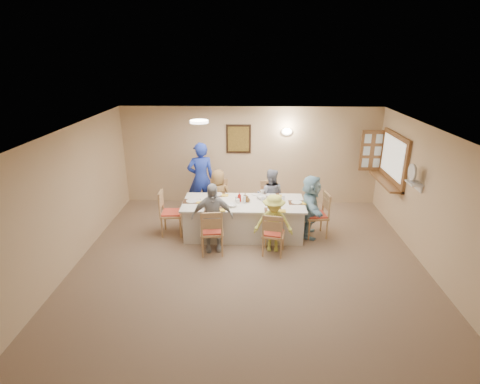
{
  "coord_description": "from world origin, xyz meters",
  "views": [
    {
      "loc": [
        0.02,
        -5.77,
        3.73
      ],
      "look_at": [
        -0.2,
        1.4,
        1.05
      ],
      "focal_mm": 28.0,
      "sensor_mm": 36.0,
      "label": 1
    }
  ],
  "objects_px": {
    "chair_back_right": "(270,201)",
    "desk_fan": "(414,176)",
    "serving_hatch": "(394,159)",
    "diner_back_right": "(270,196)",
    "chair_back_left": "(219,200)",
    "chair_front_left": "(212,231)",
    "diner_right_end": "(311,206)",
    "dining_table": "(244,218)",
    "diner_front_right": "(273,223)",
    "chair_right_end": "(316,215)",
    "caregiver": "(201,179)",
    "diner_front_left": "(212,217)",
    "chair_front_right": "(273,233)",
    "diner_back_left": "(218,196)",
    "chair_left_end": "(172,213)",
    "condiment_ketchup": "(239,197)"
  },
  "relations": [
    {
      "from": "chair_left_end",
      "to": "chair_right_end",
      "type": "height_order",
      "value": "chair_left_end"
    },
    {
      "from": "chair_back_right",
      "to": "caregiver",
      "type": "relative_size",
      "value": 0.52
    },
    {
      "from": "serving_hatch",
      "to": "diner_back_right",
      "type": "distance_m",
      "value": 2.87
    },
    {
      "from": "chair_front_right",
      "to": "diner_front_left",
      "type": "xyz_separation_m",
      "value": [
        -1.2,
        0.12,
        0.26
      ]
    },
    {
      "from": "dining_table",
      "to": "diner_right_end",
      "type": "bearing_deg",
      "value": 0.0
    },
    {
      "from": "chair_back_right",
      "to": "condiment_ketchup",
      "type": "distance_m",
      "value": 1.11
    },
    {
      "from": "chair_back_left",
      "to": "diner_back_right",
      "type": "height_order",
      "value": "diner_back_right"
    },
    {
      "from": "desk_fan",
      "to": "caregiver",
      "type": "distance_m",
      "value": 4.64
    },
    {
      "from": "chair_right_end",
      "to": "diner_front_left",
      "type": "xyz_separation_m",
      "value": [
        -2.15,
        -0.68,
        0.22
      ]
    },
    {
      "from": "diner_front_right",
      "to": "diner_right_end",
      "type": "height_order",
      "value": "diner_right_end"
    },
    {
      "from": "chair_back_left",
      "to": "caregiver",
      "type": "distance_m",
      "value": 0.71
    },
    {
      "from": "chair_back_right",
      "to": "chair_front_left",
      "type": "bearing_deg",
      "value": -136.96
    },
    {
      "from": "dining_table",
      "to": "diner_front_right",
      "type": "distance_m",
      "value": 0.93
    },
    {
      "from": "chair_front_right",
      "to": "chair_front_left",
      "type": "bearing_deg",
      "value": 10.8
    },
    {
      "from": "serving_hatch",
      "to": "diner_right_end",
      "type": "distance_m",
      "value": 2.25
    },
    {
      "from": "chair_front_left",
      "to": "chair_right_end",
      "type": "height_order",
      "value": "chair_right_end"
    },
    {
      "from": "dining_table",
      "to": "chair_left_end",
      "type": "bearing_deg",
      "value": 180.0
    },
    {
      "from": "chair_back_right",
      "to": "chair_right_end",
      "type": "height_order",
      "value": "chair_right_end"
    },
    {
      "from": "serving_hatch",
      "to": "chair_right_end",
      "type": "xyz_separation_m",
      "value": [
        -1.79,
        -0.83,
        -1.01
      ]
    },
    {
      "from": "dining_table",
      "to": "chair_front_left",
      "type": "height_order",
      "value": "chair_front_left"
    },
    {
      "from": "diner_back_right",
      "to": "diner_front_left",
      "type": "xyz_separation_m",
      "value": [
        -1.2,
        -1.36,
        0.06
      ]
    },
    {
      "from": "dining_table",
      "to": "caregiver",
      "type": "xyz_separation_m",
      "value": [
        -1.05,
        1.15,
        0.51
      ]
    },
    {
      "from": "desk_fan",
      "to": "diner_back_right",
      "type": "xyz_separation_m",
      "value": [
        -2.63,
        1.2,
        -0.91
      ]
    },
    {
      "from": "serving_hatch",
      "to": "chair_left_end",
      "type": "relative_size",
      "value": 1.51
    },
    {
      "from": "chair_right_end",
      "to": "diner_right_end",
      "type": "bearing_deg",
      "value": -98.14
    },
    {
      "from": "chair_back_left",
      "to": "chair_right_end",
      "type": "xyz_separation_m",
      "value": [
        2.15,
        -0.8,
        0.01
      ]
    },
    {
      "from": "serving_hatch",
      "to": "chair_front_left",
      "type": "relative_size",
      "value": 1.57
    },
    {
      "from": "chair_front_left",
      "to": "chair_front_right",
      "type": "bearing_deg",
      "value": 173.76
    },
    {
      "from": "desk_fan",
      "to": "condiment_ketchup",
      "type": "bearing_deg",
      "value": 170.7
    },
    {
      "from": "diner_back_right",
      "to": "diner_front_left",
      "type": "height_order",
      "value": "diner_front_left"
    },
    {
      "from": "chair_back_right",
      "to": "desk_fan",
      "type": "bearing_deg",
      "value": -36.7
    },
    {
      "from": "dining_table",
      "to": "diner_front_left",
      "type": "distance_m",
      "value": 0.96
    },
    {
      "from": "serving_hatch",
      "to": "diner_back_left",
      "type": "bearing_deg",
      "value": -177.77
    },
    {
      "from": "diner_front_right",
      "to": "chair_front_left",
      "type": "bearing_deg",
      "value": -170.21
    },
    {
      "from": "chair_back_right",
      "to": "diner_right_end",
      "type": "bearing_deg",
      "value": -54.39
    },
    {
      "from": "chair_back_right",
      "to": "chair_left_end",
      "type": "relative_size",
      "value": 0.93
    },
    {
      "from": "diner_back_right",
      "to": "diner_right_end",
      "type": "relative_size",
      "value": 0.94
    },
    {
      "from": "chair_front_left",
      "to": "diner_right_end",
      "type": "xyz_separation_m",
      "value": [
        2.02,
        0.8,
        0.21
      ]
    },
    {
      "from": "serving_hatch",
      "to": "diner_front_right",
      "type": "height_order",
      "value": "serving_hatch"
    },
    {
      "from": "serving_hatch",
      "to": "chair_back_left",
      "type": "relative_size",
      "value": 1.59
    },
    {
      "from": "diner_right_end",
      "to": "serving_hatch",
      "type": "bearing_deg",
      "value": -61.87
    },
    {
      "from": "diner_front_left",
      "to": "chair_left_end",
      "type": "bearing_deg",
      "value": 137.67
    },
    {
      "from": "dining_table",
      "to": "caregiver",
      "type": "distance_m",
      "value": 1.64
    },
    {
      "from": "chair_right_end",
      "to": "diner_right_end",
      "type": "height_order",
      "value": "diner_right_end"
    },
    {
      "from": "diner_back_left",
      "to": "chair_right_end",
      "type": "bearing_deg",
      "value": 171.1
    },
    {
      "from": "desk_fan",
      "to": "chair_front_right",
      "type": "height_order",
      "value": "desk_fan"
    },
    {
      "from": "diner_front_left",
      "to": "diner_right_end",
      "type": "relative_size",
      "value": 1.03
    },
    {
      "from": "diner_front_left",
      "to": "diner_right_end",
      "type": "height_order",
      "value": "diner_front_left"
    },
    {
      "from": "diner_back_left",
      "to": "diner_front_left",
      "type": "distance_m",
      "value": 1.36
    },
    {
      "from": "chair_front_right",
      "to": "diner_front_left",
      "type": "height_order",
      "value": "diner_front_left"
    }
  ]
}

